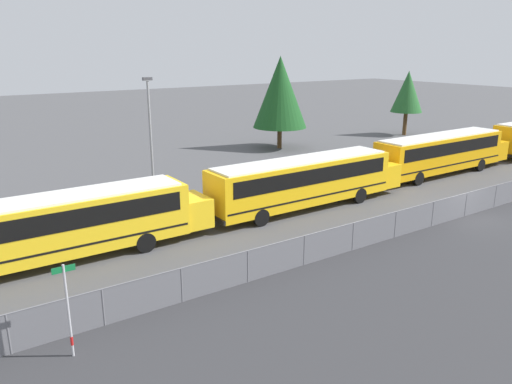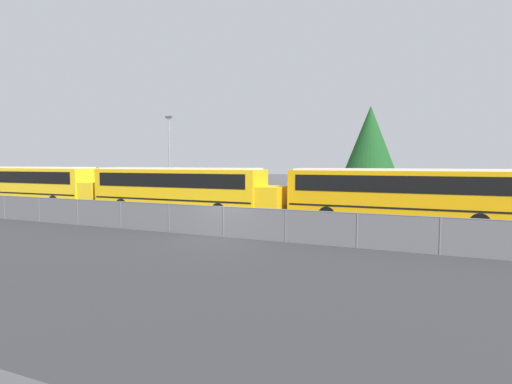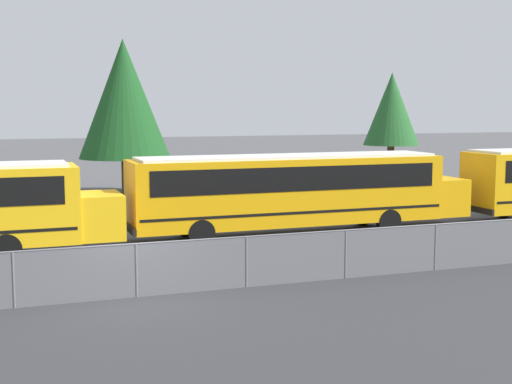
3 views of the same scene
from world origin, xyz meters
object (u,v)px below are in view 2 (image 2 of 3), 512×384
at_px(school_bus_2, 35,182).
at_px(school_bus_4, 406,192).
at_px(tree_0, 370,142).
at_px(light_pole, 169,154).
at_px(school_bus_3, 181,186).

height_order(school_bus_2, school_bus_4, same).
bearing_deg(tree_0, school_bus_2, -146.55).
distance_m(school_bus_2, light_pole, 11.25).
distance_m(school_bus_3, light_pole, 10.57).
bearing_deg(light_pole, school_bus_4, -19.21).
height_order(school_bus_2, tree_0, tree_0).
bearing_deg(school_bus_3, school_bus_2, 179.55).
xyz_separation_m(school_bus_3, tree_0, (10.20, 16.30, 3.56)).
bearing_deg(school_bus_3, tree_0, 57.95).
height_order(school_bus_3, light_pole, light_pole).
xyz_separation_m(school_bus_4, tree_0, (-4.00, 15.62, 3.56)).
height_order(light_pole, tree_0, tree_0).
bearing_deg(tree_0, school_bus_4, -75.64).
bearing_deg(school_bus_3, light_pole, 129.67).
xyz_separation_m(school_bus_2, school_bus_3, (14.31, -0.11, 0.00)).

